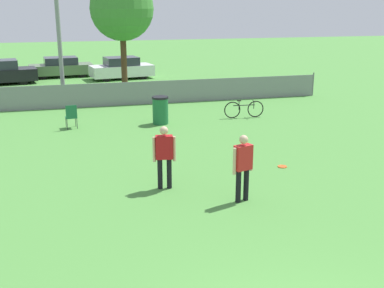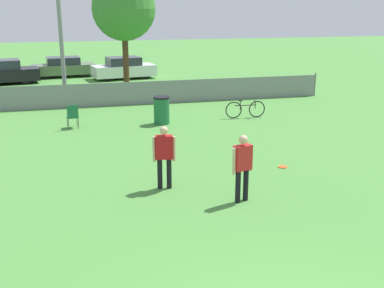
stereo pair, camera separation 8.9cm
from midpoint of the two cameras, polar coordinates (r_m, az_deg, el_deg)
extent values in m
cube|color=gray|center=(23.15, -7.20, 5.96)|extent=(19.34, 0.03, 1.10)
cylinder|color=slate|center=(26.15, 14.46, 6.88)|extent=(0.07, 0.07, 1.21)
cylinder|color=gray|center=(23.84, -15.39, 15.13)|extent=(0.20, 0.20, 8.80)
cylinder|color=#4C331E|center=(26.61, -7.75, 9.51)|extent=(0.32, 0.32, 3.15)
sphere|color=#3D7F33|center=(26.43, -7.99, 15.61)|extent=(3.35, 3.35, 3.35)
cylinder|color=black|center=(12.54, -3.62, -3.52)|extent=(0.13, 0.13, 0.82)
cylinder|color=black|center=(12.55, -2.53, -3.49)|extent=(0.13, 0.13, 0.82)
cube|color=#B21419|center=(12.32, -3.13, -0.38)|extent=(0.47, 0.29, 0.61)
sphere|color=#D8AD8C|center=(12.20, -3.16, 1.62)|extent=(0.22, 0.22, 0.22)
cylinder|color=#D8AD8C|center=(12.33, -4.32, -0.63)|extent=(0.08, 0.08, 0.65)
cylinder|color=#D8AD8C|center=(12.34, -1.92, -0.57)|extent=(0.08, 0.08, 0.65)
cylinder|color=black|center=(11.71, 5.69, -5.03)|extent=(0.13, 0.13, 0.82)
cylinder|color=black|center=(11.85, 6.60, -4.79)|extent=(0.13, 0.13, 0.82)
cube|color=red|center=(11.55, 6.25, -1.60)|extent=(0.48, 0.35, 0.61)
sphere|color=#D8AD8C|center=(11.42, 6.32, 0.52)|extent=(0.22, 0.22, 0.22)
cylinder|color=#D8AD8C|center=(11.41, 5.23, -2.06)|extent=(0.08, 0.08, 0.65)
cylinder|color=#D8AD8C|center=(11.72, 7.24, -1.62)|extent=(0.08, 0.08, 0.65)
cylinder|color=#E5591E|center=(14.50, 10.87, -2.66)|extent=(0.27, 0.27, 0.03)
torus|color=#E5591E|center=(14.50, 10.87, -2.65)|extent=(0.27, 0.27, 0.03)
cylinder|color=#333338|center=(19.47, -13.35, 2.65)|extent=(0.02, 0.02, 0.41)
cylinder|color=#333338|center=(19.43, -14.44, 2.54)|extent=(0.02, 0.02, 0.41)
cylinder|color=#333338|center=(19.11, -13.19, 2.40)|extent=(0.02, 0.02, 0.41)
cylinder|color=#333338|center=(19.07, -14.30, 2.29)|extent=(0.02, 0.02, 0.41)
cube|color=#1E663F|center=(19.22, -13.86, 3.11)|extent=(0.47, 0.47, 0.03)
cube|color=#1E663F|center=(18.97, -13.84, 3.76)|extent=(0.42, 0.07, 0.50)
torus|color=black|center=(20.35, 5.08, 4.03)|extent=(0.71, 0.09, 0.71)
torus|color=black|center=(20.65, 7.82, 4.12)|extent=(0.71, 0.09, 0.71)
cylinder|color=black|center=(20.45, 6.48, 4.58)|extent=(0.94, 0.10, 0.04)
cylinder|color=black|center=(20.39, 5.87, 4.56)|extent=(0.03, 0.03, 0.36)
cylinder|color=black|center=(20.58, 7.62, 4.61)|extent=(0.03, 0.03, 0.33)
cube|color=black|center=(20.35, 5.89, 5.12)|extent=(0.16, 0.07, 0.04)
cylinder|color=black|center=(20.55, 7.64, 5.07)|extent=(0.05, 0.44, 0.03)
cylinder|color=#1E6638|center=(19.33, -3.49, 3.90)|extent=(0.62, 0.62, 1.03)
cylinder|color=black|center=(19.22, -3.52, 5.52)|extent=(0.66, 0.66, 0.08)
cylinder|color=black|center=(32.21, -19.27, 7.64)|extent=(0.64, 0.28, 0.62)
cylinder|color=black|center=(30.65, -19.02, 7.27)|extent=(0.64, 0.28, 0.62)
cube|color=black|center=(31.33, -21.71, 7.61)|extent=(4.67, 2.48, 0.71)
cylinder|color=black|center=(34.16, -12.91, 8.57)|extent=(0.62, 0.24, 0.60)
cylinder|color=black|center=(32.65, -12.55, 8.25)|extent=(0.62, 0.24, 0.60)
cylinder|color=black|center=(33.94, -17.11, 8.22)|extent=(0.62, 0.24, 0.60)
cylinder|color=black|center=(32.41, -16.94, 7.88)|extent=(0.62, 0.24, 0.60)
cube|color=#59724C|center=(33.24, -14.90, 8.59)|extent=(4.16, 2.15, 0.63)
cube|color=#2D333D|center=(33.18, -14.97, 9.53)|extent=(2.23, 1.75, 0.47)
cylinder|color=black|center=(32.68, -6.28, 8.54)|extent=(0.62, 0.27, 0.60)
cylinder|color=black|center=(31.23, -5.43, 8.21)|extent=(0.62, 0.27, 0.60)
cylinder|color=black|center=(32.05, -10.47, 8.22)|extent=(0.62, 0.27, 0.60)
cylinder|color=black|center=(30.57, -9.80, 7.87)|extent=(0.62, 0.27, 0.60)
cube|color=white|center=(31.58, -8.00, 8.62)|extent=(4.15, 2.35, 0.69)
cube|color=#2D333D|center=(31.51, -8.04, 9.71)|extent=(2.26, 1.85, 0.52)
camera|label=1|loc=(0.04, -89.80, 0.06)|focal=45.00mm
camera|label=2|loc=(0.04, 90.20, -0.06)|focal=45.00mm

